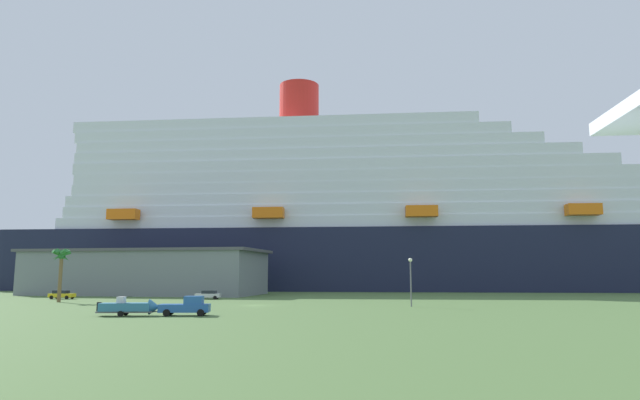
{
  "coord_description": "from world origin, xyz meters",
  "views": [
    {
      "loc": [
        22.1,
        -78.38,
        4.83
      ],
      "look_at": [
        3.79,
        38.92,
        21.08
      ],
      "focal_mm": 29.91,
      "sensor_mm": 36.0,
      "label": 1
    }
  ],
  "objects_px": {
    "parked_car_yellow_taxi": "(62,294)",
    "pickup_truck": "(187,306)",
    "small_boat_on_trailer": "(132,307)",
    "street_lamp": "(411,274)",
    "parked_car_silver_sedan": "(208,295)",
    "cruise_ship": "(407,224)",
    "palm_tree": "(61,260)"
  },
  "relations": [
    {
      "from": "cruise_ship",
      "to": "pickup_truck",
      "type": "bearing_deg",
      "value": -105.12
    },
    {
      "from": "small_boat_on_trailer",
      "to": "pickup_truck",
      "type": "bearing_deg",
      "value": 12.2
    },
    {
      "from": "parked_car_silver_sedan",
      "to": "small_boat_on_trailer",
      "type": "bearing_deg",
      "value": -82.09
    },
    {
      "from": "cruise_ship",
      "to": "small_boat_on_trailer",
      "type": "xyz_separation_m",
      "value": [
        -31.6,
        -96.06,
        -17.54
      ]
    },
    {
      "from": "small_boat_on_trailer",
      "to": "parked_car_yellow_taxi",
      "type": "distance_m",
      "value": 47.55
    },
    {
      "from": "pickup_truck",
      "to": "small_boat_on_trailer",
      "type": "relative_size",
      "value": 0.76
    },
    {
      "from": "cruise_ship",
      "to": "parked_car_yellow_taxi",
      "type": "height_order",
      "value": "cruise_ship"
    },
    {
      "from": "small_boat_on_trailer",
      "to": "street_lamp",
      "type": "relative_size",
      "value": 1.11
    },
    {
      "from": "street_lamp",
      "to": "cruise_ship",
      "type": "bearing_deg",
      "value": 89.86
    },
    {
      "from": "parked_car_silver_sedan",
      "to": "cruise_ship",
      "type": "bearing_deg",
      "value": 57.58
    },
    {
      "from": "cruise_ship",
      "to": "parked_car_yellow_taxi",
      "type": "relative_size",
      "value": 57.45
    },
    {
      "from": "parked_car_silver_sedan",
      "to": "palm_tree",
      "type": "bearing_deg",
      "value": -147.64
    },
    {
      "from": "palm_tree",
      "to": "parked_car_silver_sedan",
      "type": "relative_size",
      "value": 1.87
    },
    {
      "from": "pickup_truck",
      "to": "palm_tree",
      "type": "height_order",
      "value": "palm_tree"
    },
    {
      "from": "palm_tree",
      "to": "parked_car_silver_sedan",
      "type": "distance_m",
      "value": 25.55
    },
    {
      "from": "palm_tree",
      "to": "parked_car_silver_sedan",
      "type": "bearing_deg",
      "value": 32.36
    },
    {
      "from": "small_boat_on_trailer",
      "to": "palm_tree",
      "type": "bearing_deg",
      "value": 136.71
    },
    {
      "from": "parked_car_yellow_taxi",
      "to": "pickup_truck",
      "type": "bearing_deg",
      "value": -40.86
    },
    {
      "from": "small_boat_on_trailer",
      "to": "parked_car_silver_sedan",
      "type": "height_order",
      "value": "small_boat_on_trailer"
    },
    {
      "from": "street_lamp",
      "to": "parked_car_yellow_taxi",
      "type": "relative_size",
      "value": 1.5
    },
    {
      "from": "small_boat_on_trailer",
      "to": "parked_car_yellow_taxi",
      "type": "bearing_deg",
      "value": 133.23
    },
    {
      "from": "street_lamp",
      "to": "parked_car_silver_sedan",
      "type": "distance_m",
      "value": 40.39
    },
    {
      "from": "cruise_ship",
      "to": "small_boat_on_trailer",
      "type": "bearing_deg",
      "value": -108.21
    },
    {
      "from": "street_lamp",
      "to": "parked_car_silver_sedan",
      "type": "bearing_deg",
      "value": 155.89
    },
    {
      "from": "small_boat_on_trailer",
      "to": "parked_car_silver_sedan",
      "type": "relative_size",
      "value": 1.63
    },
    {
      "from": "cruise_ship",
      "to": "pickup_truck",
      "type": "relative_size",
      "value": 45.4
    },
    {
      "from": "pickup_truck",
      "to": "palm_tree",
      "type": "bearing_deg",
      "value": 143.99
    },
    {
      "from": "parked_car_yellow_taxi",
      "to": "cruise_ship",
      "type": "bearing_deg",
      "value": 43.74
    },
    {
      "from": "pickup_truck",
      "to": "cruise_ship",
      "type": "bearing_deg",
      "value": 74.88
    },
    {
      "from": "parked_car_yellow_taxi",
      "to": "parked_car_silver_sedan",
      "type": "height_order",
      "value": "same"
    },
    {
      "from": "palm_tree",
      "to": "parked_car_yellow_taxi",
      "type": "relative_size",
      "value": 1.91
    },
    {
      "from": "parked_car_silver_sedan",
      "to": "pickup_truck",
      "type": "bearing_deg",
      "value": -72.93
    }
  ]
}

